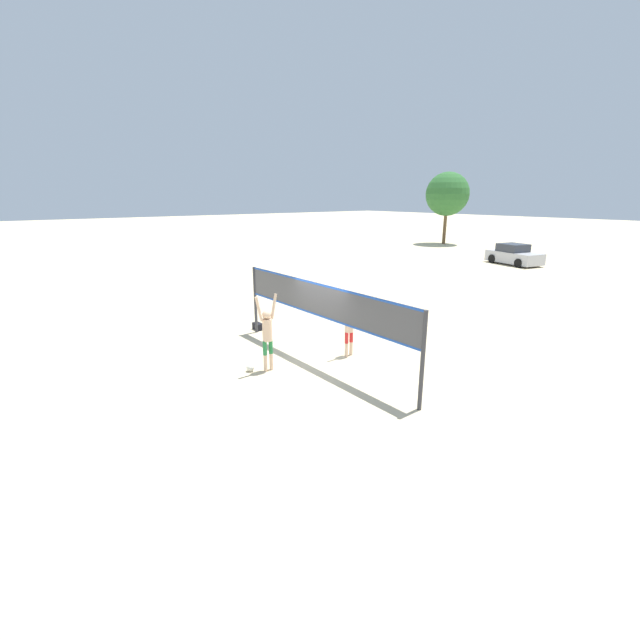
% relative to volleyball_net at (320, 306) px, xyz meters
% --- Properties ---
extents(ground_plane, '(200.00, 200.00, 0.00)m').
position_rel_volleyball_net_xyz_m(ground_plane, '(0.00, 0.00, -1.81)').
color(ground_plane, beige).
extents(volleyball_net, '(7.89, 0.11, 2.49)m').
position_rel_volleyball_net_xyz_m(volleyball_net, '(0.00, 0.00, 0.00)').
color(volleyball_net, '#38383D').
rests_on(volleyball_net, ground_plane).
extents(player_spiker, '(0.28, 0.72, 2.29)m').
position_rel_volleyball_net_xyz_m(player_spiker, '(-0.44, -1.60, -0.59)').
color(player_spiker, beige).
rests_on(player_spiker, ground_plane).
extents(player_blocker, '(0.28, 0.69, 2.00)m').
position_rel_volleyball_net_xyz_m(player_blocker, '(0.12, 1.09, -0.77)').
color(player_blocker, beige).
rests_on(player_blocker, ground_plane).
extents(volleyball, '(0.23, 0.23, 0.23)m').
position_rel_volleyball_net_xyz_m(volleyball, '(-0.71, -2.06, -1.70)').
color(volleyball, silver).
rests_on(volleyball, ground_plane).
extents(gear_bag, '(0.47, 0.25, 0.26)m').
position_rel_volleyball_net_xyz_m(gear_bag, '(-4.15, 0.21, -1.68)').
color(gear_bag, black).
rests_on(gear_bag, ground_plane).
extents(parked_car_mid, '(4.33, 2.76, 1.52)m').
position_rel_volleyball_net_xyz_m(parked_car_mid, '(-6.54, 23.74, -1.13)').
color(parked_car_mid, '#B7B7BC').
rests_on(parked_car_mid, ground_plane).
extents(tree_left_cluster, '(4.46, 4.46, 7.39)m').
position_rel_volleyball_net_xyz_m(tree_left_cluster, '(-18.49, 31.50, 3.33)').
color(tree_left_cluster, brown).
rests_on(tree_left_cluster, ground_plane).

